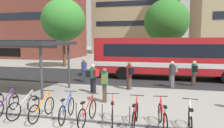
% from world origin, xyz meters
% --- Properties ---
extents(ground, '(200.00, 200.00, 0.00)m').
position_xyz_m(ground, '(0.00, 0.00, 0.00)').
color(ground, gray).
extents(bus_lane_asphalt, '(80.00, 7.20, 0.01)m').
position_xyz_m(bus_lane_asphalt, '(0.00, 9.50, 0.00)').
color(bus_lane_asphalt, '#232326').
rests_on(bus_lane_asphalt, ground).
extents(city_bus, '(12.04, 2.65, 3.20)m').
position_xyz_m(city_bus, '(4.46, 9.50, 1.78)').
color(city_bus, red).
rests_on(city_bus, ground).
extents(bike_rack, '(8.99, 0.13, 0.70)m').
position_xyz_m(bike_rack, '(0.43, -0.21, 0.09)').
color(bike_rack, '#47474C').
rests_on(bike_rack, ground).
extents(parked_bicycle_purple_1, '(0.52, 1.72, 0.99)m').
position_xyz_m(parked_bicycle_purple_1, '(-2.66, -0.14, 0.38)').
color(parked_bicycle_purple_1, black).
rests_on(parked_bicycle_purple_1, ground).
extents(parked_bicycle_silver_2, '(0.52, 1.71, 0.99)m').
position_xyz_m(parked_bicycle_silver_2, '(-1.76, -0.23, 0.38)').
color(parked_bicycle_silver_2, black).
rests_on(parked_bicycle_silver_2, ground).
extents(parked_bicycle_orange_3, '(0.52, 1.72, 0.99)m').
position_xyz_m(parked_bicycle_orange_3, '(-0.93, -0.29, 0.38)').
color(parked_bicycle_orange_3, black).
rests_on(parked_bicycle_orange_3, ground).
extents(parked_bicycle_blue_4, '(0.52, 1.72, 0.99)m').
position_xyz_m(parked_bicycle_blue_4, '(0.04, -0.18, 0.38)').
color(parked_bicycle_blue_4, black).
rests_on(parked_bicycle_blue_4, ground).
extents(parked_bicycle_red_5, '(0.52, 1.72, 0.99)m').
position_xyz_m(parked_bicycle_red_5, '(0.92, -0.32, 0.38)').
color(parked_bicycle_red_5, black).
rests_on(parked_bicycle_red_5, ground).
extents(parked_bicycle_red_6, '(0.57, 1.69, 0.99)m').
position_xyz_m(parked_bicycle_red_6, '(1.80, -0.15, 0.38)').
color(parked_bicycle_red_6, black).
rests_on(parked_bicycle_red_6, ground).
extents(parked_bicycle_red_7, '(0.52, 1.72, 0.99)m').
position_xyz_m(parked_bicycle_red_7, '(2.62, -0.23, 0.38)').
color(parked_bicycle_red_7, black).
rests_on(parked_bicycle_red_7, ground).
extents(parked_bicycle_red_8, '(0.52, 1.71, 0.99)m').
position_xyz_m(parked_bicycle_red_8, '(3.55, -0.15, 0.38)').
color(parked_bicycle_red_8, black).
rests_on(parked_bicycle_red_8, ground).
extents(parked_bicycle_white_9, '(0.52, 1.72, 0.99)m').
position_xyz_m(parked_bicycle_white_9, '(4.42, -0.28, 0.38)').
color(parked_bicycle_white_9, black).
rests_on(parked_bicycle_white_9, ground).
extents(transit_shelter, '(7.26, 4.10, 2.93)m').
position_xyz_m(transit_shelter, '(-5.35, 3.60, 2.76)').
color(transit_shelter, '#38383D').
rests_on(transit_shelter, ground).
extents(commuter_olive_pack_0, '(0.42, 0.58, 1.67)m').
position_xyz_m(commuter_olive_pack_0, '(0.85, 2.29, 0.96)').
color(commuter_olive_pack_0, '#47382D').
rests_on(commuter_olive_pack_0, ground).
extents(commuter_black_pack_2, '(0.57, 0.60, 1.69)m').
position_xyz_m(commuter_black_pack_2, '(1.66, 5.17, 0.97)').
color(commuter_black_pack_2, '#47382D').
rests_on(commuter_black_pack_2, ground).
extents(commuter_red_pack_3, '(0.61, 0.52, 1.67)m').
position_xyz_m(commuter_red_pack_3, '(-0.21, 3.86, 0.97)').
color(commuter_red_pack_3, black).
rests_on(commuter_red_pack_3, ground).
extents(commuter_black_pack_4, '(0.37, 0.54, 1.67)m').
position_xyz_m(commuter_black_pack_4, '(5.67, 7.08, 0.96)').
color(commuter_black_pack_4, '#47382D').
rests_on(commuter_black_pack_4, ground).
extents(commuter_grey_pack_5, '(0.60, 0.58, 1.69)m').
position_xyz_m(commuter_grey_pack_5, '(4.24, 6.31, 0.98)').
color(commuter_grey_pack_5, '#565660').
rests_on(commuter_grey_pack_5, ground).
extents(commuter_red_pack_6, '(0.37, 0.55, 1.68)m').
position_xyz_m(commuter_red_pack_6, '(-1.88, 6.76, 0.97)').
color(commuter_red_pack_6, '#2D3851').
rests_on(commuter_red_pack_6, ground).
extents(street_tree_0, '(4.68, 4.68, 7.32)m').
position_xyz_m(street_tree_0, '(4.07, 15.65, 5.03)').
color(street_tree_0, brown).
rests_on(street_tree_0, ground).
extents(street_tree_1, '(4.88, 4.88, 7.65)m').
position_xyz_m(street_tree_1, '(-7.14, 14.42, 5.27)').
color(street_tree_1, brown).
rests_on(street_tree_1, ground).
extents(building_centre_block, '(19.07, 13.66, 16.94)m').
position_xyz_m(building_centre_block, '(-2.17, 44.55, 8.47)').
color(building_centre_block, tan).
rests_on(building_centre_block, ground).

